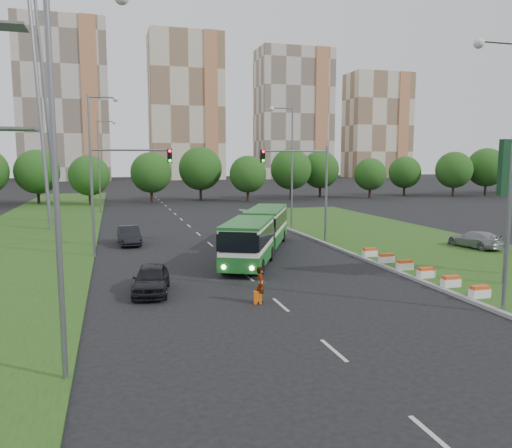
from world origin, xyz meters
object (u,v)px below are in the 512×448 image
object	(u,v)px
articulated_bus	(255,233)
pedestrian	(261,285)
transmission_pylon	(6,5)
traffic_mast_left	(115,182)
car_median	(475,239)
shopping_trolley	(258,297)
car_left_far	(129,235)
traffic_mast_median	(308,179)
car_left_near	(151,279)

from	to	relation	value
articulated_bus	pedestrian	bearing A→B (deg)	-79.38
transmission_pylon	traffic_mast_left	bearing A→B (deg)	-63.14
car_median	pedestrian	bearing A→B (deg)	14.61
transmission_pylon	shopping_trolley	size ratio (longest dim) A/B	71.60
traffic_mast_left	car_left_far	distance (m)	6.65
traffic_mast_median	transmission_pylon	world-z (taller)	transmission_pylon
car_left_far	car_median	size ratio (longest dim) A/B	1.01
pedestrian	articulated_bus	bearing A→B (deg)	3.96
articulated_bus	traffic_mast_median	bearing A→B (deg)	55.96
car_left_far	articulated_bus	bearing A→B (deg)	-42.38
car_median	traffic_mast_left	bearing A→B (deg)	-21.09
car_left_far	traffic_mast_median	bearing A→B (deg)	-18.36
traffic_mast_median	car_left_far	xyz separation A→B (m)	(-14.20, 3.71, -4.60)
shopping_trolley	traffic_mast_median	bearing A→B (deg)	66.59
traffic_mast_median	car_left_far	world-z (taller)	traffic_mast_median
shopping_trolley	car_median	bearing A→B (deg)	31.06
car_left_near	car_median	distance (m)	25.81
transmission_pylon	pedestrian	world-z (taller)	transmission_pylon
traffic_mast_median	car_median	world-z (taller)	traffic_mast_median
articulated_bus	shopping_trolley	distance (m)	12.73
traffic_mast_median	pedestrian	distance (m)	18.22
transmission_pylon	car_left_far	xyz separation A→B (m)	(10.58, -14.29, -21.25)
articulated_bus	shopping_trolley	size ratio (longest dim) A/B	26.22
car_left_far	pedestrian	distance (m)	19.94
transmission_pylon	pedestrian	xyz separation A→B (m)	(16.17, -33.42, -21.11)
traffic_mast_left	car_median	xyz separation A→B (m)	(26.66, -5.07, -4.54)
traffic_mast_left	transmission_pylon	xyz separation A→B (m)	(-9.62, 19.00, 16.65)
car_left_far	shopping_trolley	xyz separation A→B (m)	(5.41, -19.20, -0.45)
traffic_mast_median	transmission_pylon	xyz separation A→B (m)	(-24.78, 18.00, 16.65)
car_left_near	car_median	size ratio (longest dim) A/B	0.98
car_left_far	shopping_trolley	world-z (taller)	car_left_far
car_left_near	car_median	xyz separation A→B (m)	(25.09, 6.04, 0.06)
car_left_near	car_left_far	xyz separation A→B (m)	(-0.62, 15.82, 0.00)
car_left_near	car_left_far	size ratio (longest dim) A/B	0.96
pedestrian	shopping_trolley	xyz separation A→B (m)	(-0.18, -0.07, -0.59)
traffic_mast_left	transmission_pylon	distance (m)	27.03
transmission_pylon	car_median	world-z (taller)	transmission_pylon
articulated_bus	shopping_trolley	world-z (taller)	articulated_bus
traffic_mast_median	car_left_near	xyz separation A→B (m)	(-13.58, -12.11, -4.60)
traffic_mast_median	pedestrian	bearing A→B (deg)	-119.18
traffic_mast_left	car_median	distance (m)	27.52
car_left_far	car_median	distance (m)	27.51
transmission_pylon	car_left_far	distance (m)	27.70
car_left_far	car_median	xyz separation A→B (m)	(25.71, -9.79, 0.05)
traffic_mast_left	pedestrian	size ratio (longest dim) A/B	4.49
traffic_mast_left	traffic_mast_median	bearing A→B (deg)	3.77
car_median	shopping_trolley	distance (m)	22.38
articulated_bus	shopping_trolley	bearing A→B (deg)	-80.08
car_left_far	shopping_trolley	bearing A→B (deg)	-77.96
traffic_mast_median	car_left_far	size ratio (longest dim) A/B	1.75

